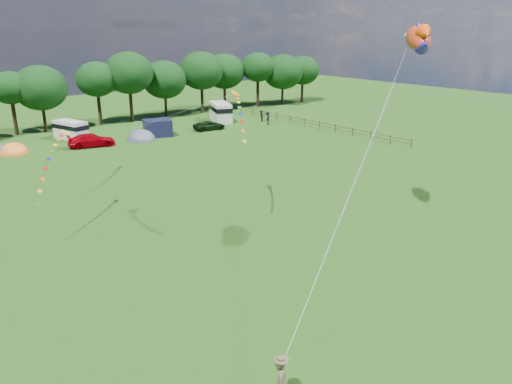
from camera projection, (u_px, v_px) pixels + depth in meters
ground_plane at (351, 300)px, 26.68m from camera, size 180.00×180.00×0.00m
tree_line at (68, 83)px, 68.15m from camera, size 102.98×10.98×10.27m
fence at (312, 123)px, 70.97m from camera, size 0.12×33.12×1.20m
car_c at (91, 140)px, 59.81m from camera, size 5.67×3.51×1.58m
car_d at (209, 125)px, 69.46m from camera, size 4.77×2.59×1.24m
campervan_c at (71, 129)px, 63.70m from camera, size 3.28×5.16×2.35m
campervan_d at (220, 111)px, 75.48m from camera, size 4.43×6.17×2.78m
tent_orange at (15, 154)px, 56.80m from camera, size 3.25×3.56×2.54m
tent_greyblue at (142, 140)px, 63.51m from camera, size 3.57×3.91×2.66m
awning_navy at (158, 128)px, 65.46m from camera, size 4.18×3.77×2.17m
kite_flyer at (281, 382)px, 19.03m from camera, size 0.86×0.85×2.00m
fish_kite at (419, 39)px, 31.49m from camera, size 3.70×3.88×2.27m
streamer_kite_b at (53, 155)px, 33.96m from camera, size 4.25×4.73×3.81m
streamer_kite_c at (239, 108)px, 35.58m from camera, size 3.24×5.01×2.83m
walker_a at (261, 116)px, 75.26m from camera, size 0.99×0.94×1.75m
walker_b at (268, 118)px, 72.84m from camera, size 1.36×1.12×1.91m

